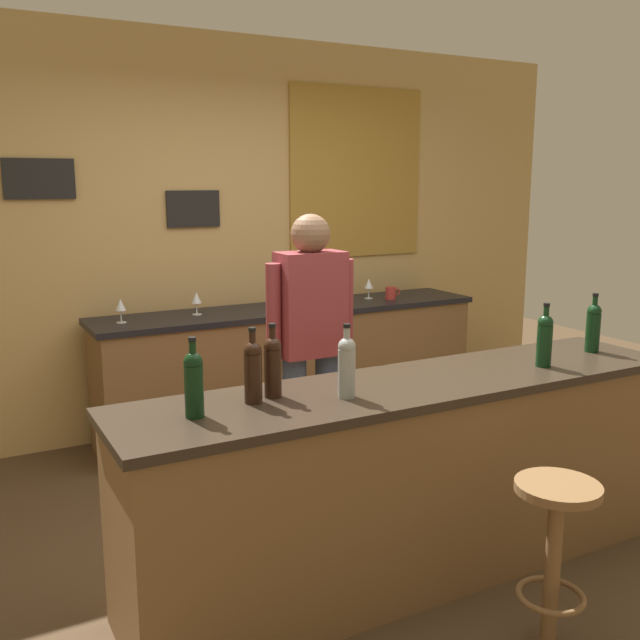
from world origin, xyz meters
name	(u,v)px	position (x,y,z in m)	size (l,w,h in m)	color
ground_plane	(365,534)	(0.00, 0.00, 0.00)	(10.00, 10.00, 0.00)	#4C3823
back_wall	(221,233)	(0.02, 2.03, 1.42)	(6.00, 0.09, 2.80)	tan
bar_counter	(413,478)	(0.00, -0.40, 0.46)	(2.71, 0.60, 0.92)	brown
side_counter	(292,367)	(0.40, 1.65, 0.45)	(2.86, 0.56, 0.90)	brown
bartender	(311,341)	(-0.07, 0.46, 0.94)	(0.52, 0.21, 1.62)	#384766
bar_stool	(555,538)	(0.15, -1.10, 0.46)	(0.32, 0.32, 0.68)	brown
wine_bottle_a	(194,382)	(-1.02, -0.40, 1.06)	(0.07, 0.07, 0.31)	black
wine_bottle_b	(253,369)	(-0.75, -0.34, 1.06)	(0.07, 0.07, 0.31)	black
wine_bottle_c	(273,364)	(-0.65, -0.31, 1.06)	(0.07, 0.07, 0.31)	black
wine_bottle_d	(347,365)	(-0.39, -0.46, 1.06)	(0.07, 0.07, 0.31)	#999E99
wine_bottle_e	(545,338)	(0.68, -0.48, 1.06)	(0.07, 0.07, 0.31)	black
wine_bottle_f	(593,326)	(1.13, -0.38, 1.06)	(0.07, 0.07, 0.31)	black
wine_glass_a	(121,306)	(-0.82, 1.64, 1.01)	(0.07, 0.07, 0.16)	silver
wine_glass_b	(196,299)	(-0.30, 1.68, 1.01)	(0.07, 0.07, 0.16)	silver
wine_glass_c	(292,293)	(0.37, 1.58, 1.01)	(0.07, 0.07, 0.16)	silver
wine_glass_d	(369,284)	(1.08, 1.70, 1.01)	(0.07, 0.07, 0.16)	silver
coffee_mug	(391,293)	(1.21, 1.59, 0.95)	(0.12, 0.08, 0.09)	#B2332D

